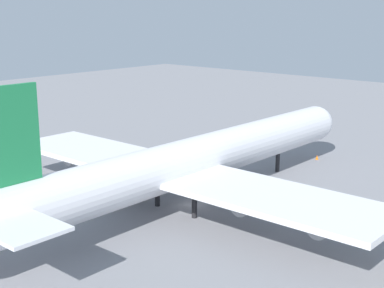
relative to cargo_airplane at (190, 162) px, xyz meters
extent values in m
plane|color=gray|center=(0.48, 0.00, -6.31)|extent=(291.64, 291.64, 0.00)
cylinder|color=silver|center=(0.48, 0.00, 0.10)|extent=(67.30, 6.13, 6.13)
sphere|color=silver|center=(34.13, 0.00, 0.10)|extent=(6.01, 6.01, 6.01)
cube|color=silver|center=(-29.13, -4.90, 1.02)|extent=(6.06, 9.20, 0.36)
cube|color=silver|center=(-2.88, -15.59, -0.82)|extent=(11.44, 27.49, 0.70)
cube|color=silver|center=(-2.88, 15.59, -0.82)|extent=(11.44, 27.49, 0.70)
cylinder|color=gray|center=(-1.88, -11.46, -2.46)|extent=(4.91, 2.58, 2.58)
cylinder|color=gray|center=(-1.88, -21.64, -2.46)|extent=(4.91, 2.58, 2.58)
cylinder|color=gray|center=(-1.88, 11.46, -2.46)|extent=(4.91, 2.58, 2.58)
cylinder|color=gray|center=(-1.88, 21.64, -2.46)|extent=(4.91, 2.58, 2.58)
cylinder|color=black|center=(22.02, 0.00, -4.64)|extent=(0.70, 0.70, 3.34)
cylinder|color=black|center=(-2.88, -3.37, -4.64)|extent=(0.70, 0.70, 3.34)
cylinder|color=black|center=(-2.88, 3.37, -4.64)|extent=(0.70, 0.70, 3.34)
cube|color=#333338|center=(-7.85, 32.51, -5.10)|extent=(1.65, 2.07, 1.63)
cube|color=#232328|center=(-9.65, 31.97, -5.24)|extent=(2.99, 2.47, 1.35)
cylinder|color=black|center=(-7.68, 31.52, -5.91)|extent=(0.84, 0.49, 0.80)
cylinder|color=black|center=(-8.25, 33.43, -5.91)|extent=(0.84, 0.49, 0.80)
cylinder|color=black|center=(-9.92, 30.86, -5.91)|extent=(0.84, 0.49, 0.80)
cone|color=orange|center=(33.29, -1.14, -5.91)|extent=(0.56, 0.56, 0.80)
camera|label=1|loc=(-53.71, -47.63, 19.90)|focal=51.74mm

